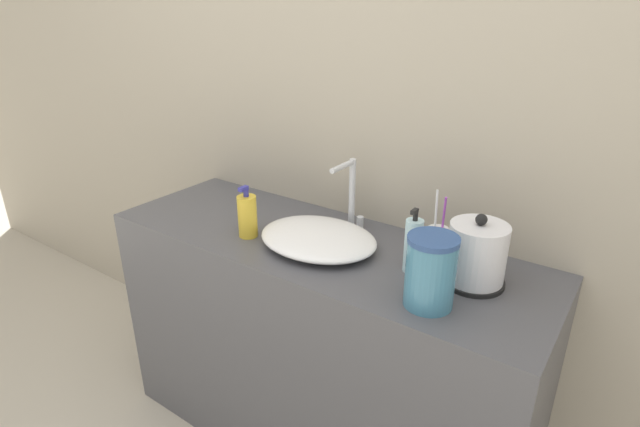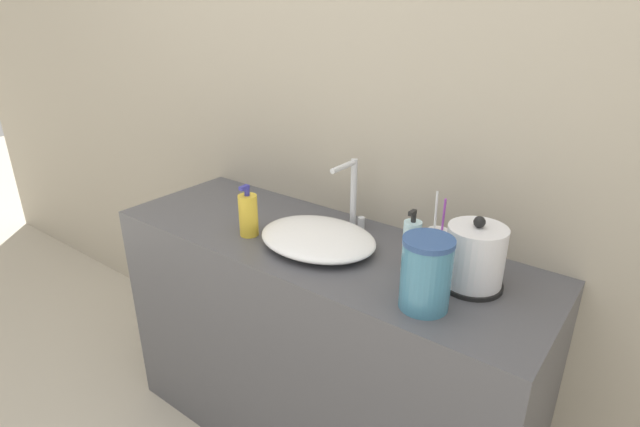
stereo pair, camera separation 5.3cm
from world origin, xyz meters
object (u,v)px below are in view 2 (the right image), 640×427
(toothbrush_cup, at_px, (437,243))
(shampoo_bottle, at_px, (248,215))
(water_pitcher, at_px, (426,273))
(faucet, at_px, (352,191))
(lotion_bottle, at_px, (411,247))
(electric_kettle, at_px, (474,259))

(toothbrush_cup, distance_m, shampoo_bottle, 0.61)
(water_pitcher, bearing_deg, faucet, 144.92)
(lotion_bottle, bearing_deg, water_pitcher, -50.76)
(electric_kettle, xyz_separation_m, shampoo_bottle, (-0.71, -0.13, -0.01))
(faucet, bearing_deg, shampoo_bottle, -132.77)
(electric_kettle, distance_m, toothbrush_cup, 0.17)
(faucet, height_order, water_pitcher, faucet)
(electric_kettle, height_order, water_pitcher, electric_kettle)
(faucet, relative_size, shampoo_bottle, 1.36)
(shampoo_bottle, relative_size, water_pitcher, 0.92)
(electric_kettle, bearing_deg, toothbrush_cup, 149.35)
(water_pitcher, bearing_deg, lotion_bottle, 129.24)
(electric_kettle, height_order, toothbrush_cup, toothbrush_cup)
(electric_kettle, bearing_deg, shampoo_bottle, -169.26)
(water_pitcher, bearing_deg, shampoo_bottle, 176.82)
(lotion_bottle, distance_m, water_pitcher, 0.18)
(electric_kettle, relative_size, toothbrush_cup, 0.98)
(lotion_bottle, relative_size, water_pitcher, 1.01)
(faucet, xyz_separation_m, shampoo_bottle, (-0.24, -0.26, -0.06))
(electric_kettle, bearing_deg, faucet, 165.69)
(faucet, xyz_separation_m, electric_kettle, (0.47, -0.12, -0.05))
(lotion_bottle, bearing_deg, shampoo_bottle, -169.59)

